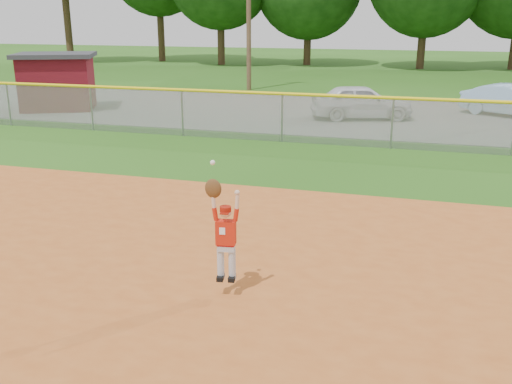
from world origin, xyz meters
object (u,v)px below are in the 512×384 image
utility_shed (57,81)px  ballplayer (224,231)px  car_blue (511,101)px  car_white_a (362,102)px

utility_shed → ballplayer: (12.01, -13.70, -0.19)m
car_blue → ballplayer: size_ratio=2.12×
car_blue → ballplayer: 18.02m
car_white_a → ballplayer: 14.89m
utility_shed → car_white_a: bearing=5.5°
car_blue → ballplayer: ballplayer is taller
utility_shed → ballplayer: utility_shed is taller
utility_shed → car_blue: bearing=10.6°
ballplayer → utility_shed: bearing=131.2°
car_blue → car_white_a: bearing=140.9°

